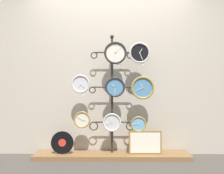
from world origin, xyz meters
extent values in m
plane|color=#47423D|center=(0.00, 0.00, 0.00)|extent=(12.00, 12.00, 0.00)
cube|color=#BCB2A3|center=(0.00, 0.57, 1.40)|extent=(4.40, 0.04, 2.80)
cube|color=brown|center=(0.00, 0.35, 0.03)|extent=(2.20, 0.36, 0.06)
cylinder|color=#282623|center=(0.00, 0.41, 0.01)|extent=(0.33, 0.33, 0.02)
cylinder|color=#282623|center=(0.00, 0.41, 0.87)|extent=(0.03, 0.03, 1.70)
sphere|color=#282623|center=(0.00, 0.41, 1.75)|extent=(0.06, 0.06, 0.06)
cylinder|color=#282623|center=(-0.13, 0.41, 1.52)|extent=(0.27, 0.02, 0.02)
torus|color=#282623|center=(-0.27, 0.41, 1.48)|extent=(0.10, 0.02, 0.10)
cylinder|color=#282623|center=(0.13, 0.41, 1.52)|extent=(0.27, 0.02, 0.02)
torus|color=#282623|center=(0.27, 0.41, 1.48)|extent=(0.10, 0.02, 0.10)
cylinder|color=#282623|center=(-0.14, 0.41, 1.01)|extent=(0.29, 0.02, 0.02)
torus|color=#282623|center=(-0.29, 0.41, 0.97)|extent=(0.10, 0.02, 0.10)
cylinder|color=#282623|center=(0.14, 0.41, 1.01)|extent=(0.29, 0.02, 0.02)
torus|color=#282623|center=(0.29, 0.41, 0.97)|extent=(0.10, 0.02, 0.10)
cylinder|color=#282623|center=(-0.13, 0.41, 0.50)|extent=(0.27, 0.02, 0.02)
torus|color=#282623|center=(-0.27, 0.41, 0.44)|extent=(0.13, 0.02, 0.13)
cylinder|color=#282623|center=(0.13, 0.41, 0.50)|extent=(0.27, 0.02, 0.02)
torus|color=#282623|center=(0.27, 0.41, 0.44)|extent=(0.13, 0.02, 0.13)
cylinder|color=silver|center=(0.05, 0.33, 1.49)|extent=(0.30, 0.02, 0.30)
torus|color=#262628|center=(0.05, 0.32, 1.49)|extent=(0.33, 0.03, 0.33)
cylinder|color=#262628|center=(0.05, 0.32, 1.49)|extent=(0.02, 0.01, 0.02)
cube|color=silver|center=(0.05, 0.32, 1.46)|extent=(0.01, 0.00, 0.07)
cube|color=silver|center=(0.09, 0.32, 1.54)|extent=(0.08, 0.00, 0.09)
cylinder|color=black|center=(0.39, 0.32, 1.49)|extent=(0.27, 0.02, 0.27)
torus|color=silver|center=(0.39, 0.30, 1.49)|extent=(0.30, 0.03, 0.30)
cylinder|color=silver|center=(0.39, 0.30, 1.49)|extent=(0.02, 0.01, 0.02)
cube|color=silver|center=(0.41, 0.30, 1.52)|extent=(0.04, 0.00, 0.06)
cube|color=silver|center=(0.41, 0.30, 1.44)|extent=(0.05, 0.00, 0.10)
cylinder|color=silver|center=(-0.45, 0.31, 1.05)|extent=(0.24, 0.02, 0.24)
torus|color=silver|center=(-0.45, 0.30, 1.05)|extent=(0.26, 0.02, 0.26)
cylinder|color=silver|center=(-0.45, 0.30, 1.05)|extent=(0.01, 0.01, 0.01)
cube|color=silver|center=(-0.46, 0.30, 1.03)|extent=(0.04, 0.00, 0.05)
cube|color=silver|center=(-0.41, 0.29, 1.02)|extent=(0.07, 0.00, 0.07)
cylinder|color=#4C84B2|center=(0.04, 0.33, 1.00)|extent=(0.26, 0.02, 0.26)
torus|color=#262628|center=(0.04, 0.31, 1.00)|extent=(0.28, 0.03, 0.28)
cylinder|color=#262628|center=(0.04, 0.31, 1.00)|extent=(0.02, 0.01, 0.02)
cube|color=silver|center=(0.02, 0.31, 1.02)|extent=(0.06, 0.00, 0.04)
cube|color=silver|center=(0.04, 0.31, 0.95)|extent=(0.01, 0.00, 0.10)
cylinder|color=#4C84B2|center=(0.44, 0.31, 0.99)|extent=(0.30, 0.02, 0.30)
torus|color=#A58438|center=(0.44, 0.30, 0.99)|extent=(0.33, 0.03, 0.33)
cylinder|color=#A58438|center=(0.44, 0.30, 0.99)|extent=(0.02, 0.01, 0.02)
cube|color=silver|center=(0.42, 0.30, 1.02)|extent=(0.05, 0.00, 0.07)
cube|color=silver|center=(0.38, 0.30, 0.97)|extent=(0.11, 0.00, 0.05)
cylinder|color=silver|center=(-0.42, 0.33, 0.54)|extent=(0.21, 0.02, 0.21)
torus|color=#A58438|center=(-0.42, 0.32, 0.54)|extent=(0.24, 0.02, 0.24)
cylinder|color=#A58438|center=(-0.42, 0.32, 0.54)|extent=(0.01, 0.01, 0.01)
cube|color=silver|center=(-0.40, 0.32, 0.54)|extent=(0.05, 0.00, 0.02)
cube|color=silver|center=(-0.46, 0.31, 0.56)|extent=(0.08, 0.00, 0.05)
cylinder|color=silver|center=(0.00, 0.32, 0.51)|extent=(0.24, 0.02, 0.24)
torus|color=silver|center=(0.00, 0.30, 0.51)|extent=(0.26, 0.02, 0.26)
cylinder|color=silver|center=(0.00, 0.30, 0.51)|extent=(0.01, 0.01, 0.01)
cube|color=silver|center=(-0.02, 0.30, 0.53)|extent=(0.04, 0.00, 0.05)
cube|color=silver|center=(-0.05, 0.30, 0.49)|extent=(0.09, 0.00, 0.04)
cylinder|color=#60A8DB|center=(0.37, 0.33, 0.48)|extent=(0.20, 0.02, 0.20)
torus|color=#A58438|center=(0.37, 0.31, 0.48)|extent=(0.22, 0.02, 0.22)
cylinder|color=#A58438|center=(0.37, 0.31, 0.48)|extent=(0.01, 0.01, 0.01)
cube|color=silver|center=(0.37, 0.31, 0.50)|extent=(0.02, 0.00, 0.05)
cube|color=silver|center=(0.34, 0.31, 0.48)|extent=(0.08, 0.00, 0.01)
cylinder|color=black|center=(-0.70, 0.31, 0.22)|extent=(0.32, 0.01, 0.32)
cylinder|color=red|center=(-0.70, 0.31, 0.22)|extent=(0.11, 0.00, 0.11)
cube|color=olive|center=(0.47, 0.31, 0.22)|extent=(0.46, 0.02, 0.33)
cube|color=white|center=(0.47, 0.30, 0.22)|extent=(0.42, 0.00, 0.28)
cube|color=white|center=(0.09, 0.32, 1.32)|extent=(0.04, 0.00, 0.03)
cube|color=white|center=(0.44, 0.31, 1.33)|extent=(0.04, 0.00, 0.03)
cube|color=white|center=(-0.41, 0.30, 0.90)|extent=(0.04, 0.00, 0.03)
camera|label=1|loc=(0.02, -2.78, 0.90)|focal=35.00mm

